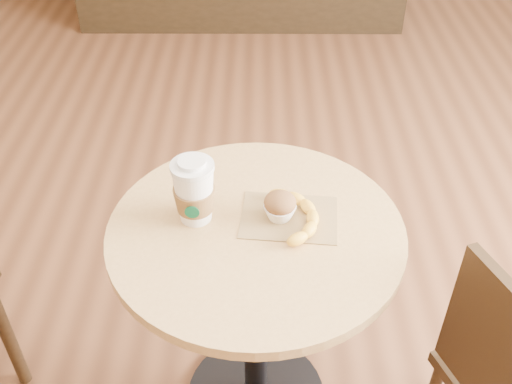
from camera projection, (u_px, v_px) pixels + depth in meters
cafe_table at (256, 284)px, 1.60m from camera, size 0.74×0.74×0.75m
kraft_bag at (289, 217)px, 1.50m from camera, size 0.26×0.20×0.00m
coffee_cup at (194, 193)px, 1.45m from camera, size 0.11×0.11×0.18m
muffin at (280, 206)px, 1.48m from camera, size 0.08×0.08×0.07m
banana at (297, 216)px, 1.48m from camera, size 0.17×0.24×0.03m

